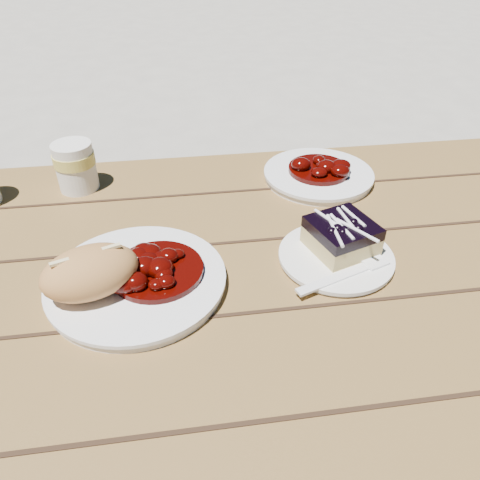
{
  "coord_description": "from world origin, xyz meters",
  "views": [
    {
      "loc": [
        0.02,
        -0.52,
        1.2
      ],
      "look_at": [
        0.09,
        0.0,
        0.81
      ],
      "focal_mm": 35.0,
      "sensor_mm": 36.0,
      "label": 1
    }
  ],
  "objects": [
    {
      "name": "picnic_table",
      "position": [
        0.0,
        -0.0,
        0.59
      ],
      "size": [
        2.0,
        1.55,
        0.75
      ],
      "color": "brown",
      "rests_on": "ground"
    },
    {
      "name": "main_plate",
      "position": [
        -0.06,
        -0.0,
        0.76
      ],
      "size": [
        0.25,
        0.25,
        0.02
      ],
      "primitive_type": "cylinder",
      "color": "white",
      "rests_on": "picnic_table"
    },
    {
      "name": "goulash_stew",
      "position": [
        -0.03,
        0.0,
        0.79
      ],
      "size": [
        0.13,
        0.13,
        0.04
      ],
      "primitive_type": null,
      "color": "#3A0402",
      "rests_on": "main_plate"
    },
    {
      "name": "bread_roll",
      "position": [
        -0.11,
        -0.02,
        0.8
      ],
      "size": [
        0.15,
        0.13,
        0.07
      ],
      "primitive_type": "ellipsoid",
      "rotation": [
        0.0,
        0.0,
        0.35
      ],
      "color": "#BF8549",
      "rests_on": "main_plate"
    },
    {
      "name": "dessert_plate",
      "position": [
        0.24,
        0.01,
        0.76
      ],
      "size": [
        0.17,
        0.17,
        0.01
      ],
      "primitive_type": "cylinder",
      "color": "white",
      "rests_on": "picnic_table"
    },
    {
      "name": "blueberry_cake",
      "position": [
        0.25,
        0.03,
        0.78
      ],
      "size": [
        0.11,
        0.11,
        0.05
      ],
      "rotation": [
        0.0,
        0.0,
        0.32
      ],
      "color": "tan",
      "rests_on": "dessert_plate"
    },
    {
      "name": "fork_dessert",
      "position": [
        0.22,
        -0.04,
        0.76
      ],
      "size": [
        0.16,
        0.08,
        0.0
      ],
      "primitive_type": null,
      "rotation": [
        0.0,
        0.0,
        -1.22
      ],
      "color": "white",
      "rests_on": "dessert_plate"
    },
    {
      "name": "second_plate",
      "position": [
        0.28,
        0.27,
        0.76
      ],
      "size": [
        0.21,
        0.21,
        0.02
      ],
      "primitive_type": "cylinder",
      "color": "white",
      "rests_on": "picnic_table"
    },
    {
      "name": "second_stew",
      "position": [
        0.28,
        0.27,
        0.79
      ],
      "size": [
        0.12,
        0.12,
        0.04
      ],
      "primitive_type": null,
      "color": "#3A0402",
      "rests_on": "second_plate"
    },
    {
      "name": "second_cup",
      "position": [
        -0.17,
        0.3,
        0.8
      ],
      "size": [
        0.07,
        0.07,
        0.09
      ],
      "primitive_type": "cylinder",
      "color": "white",
      "rests_on": "picnic_table"
    }
  ]
}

